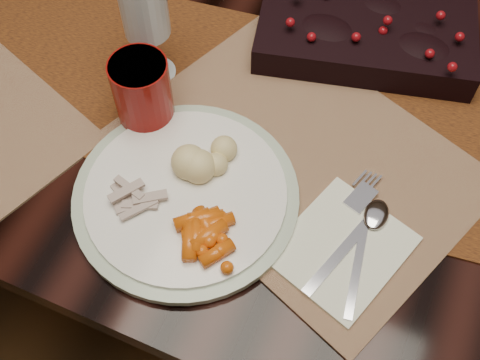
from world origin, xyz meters
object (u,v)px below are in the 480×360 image
at_px(baby_carrots, 202,238).
at_px(turkey_shreds, 135,202).
at_px(dining_table, 288,181).
at_px(mashed_potatoes, 202,148).
at_px(placemat_main, 299,157).
at_px(napkin, 342,248).
at_px(dinner_plate, 186,195).
at_px(centerpiece, 366,33).
at_px(wine_glass, 148,29).
at_px(red_cup, 143,93).

distance_m(baby_carrots, turkey_shreds, 0.10).
xyz_separation_m(dining_table, mashed_potatoes, (-0.06, -0.25, 0.42)).
relative_size(placemat_main, turkey_shreds, 6.48).
distance_m(mashed_potatoes, napkin, 0.22).
bearing_deg(dinner_plate, placemat_main, 46.85).
xyz_separation_m(placemat_main, dinner_plate, (-0.11, -0.12, 0.01)).
xyz_separation_m(centerpiece, wine_glass, (-0.28, -0.17, 0.06)).
bearing_deg(dining_table, baby_carrots, -90.90).
height_order(mashed_potatoes, wine_glass, wine_glass).
bearing_deg(baby_carrots, napkin, 22.01).
bearing_deg(napkin, turkey_shreds, -149.95).
bearing_deg(dinner_plate, napkin, 2.95).
bearing_deg(napkin, mashed_potatoes, -173.42).
xyz_separation_m(centerpiece, mashed_potatoes, (-0.14, -0.30, 0.01)).
relative_size(napkin, red_cup, 1.44).
xyz_separation_m(mashed_potatoes, turkey_shreds, (-0.05, -0.10, -0.02)).
height_order(placemat_main, dinner_plate, dinner_plate).
relative_size(dining_table, turkey_shreds, 25.24).
xyz_separation_m(dinner_plate, wine_glass, (-0.14, 0.18, 0.08)).
distance_m(dining_table, turkey_shreds, 0.54).
distance_m(dinner_plate, red_cup, 0.16).
bearing_deg(mashed_potatoes, red_cup, 158.71).
relative_size(dining_table, red_cup, 16.38).
bearing_deg(mashed_potatoes, centerpiece, 65.30).
bearing_deg(napkin, dinner_plate, -158.38).
bearing_deg(turkey_shreds, wine_glass, 111.92).
distance_m(dinner_plate, turkey_shreds, 0.07).
bearing_deg(baby_carrots, centerpiece, 78.34).
xyz_separation_m(placemat_main, mashed_potatoes, (-0.12, -0.07, 0.04)).
xyz_separation_m(dining_table, dinner_plate, (-0.06, -0.31, 0.39)).
bearing_deg(dining_table, mashed_potatoes, -103.00).
relative_size(baby_carrots, napkin, 0.61).
xyz_separation_m(placemat_main, wine_glass, (-0.26, 0.06, 0.09)).
bearing_deg(red_cup, placemat_main, 5.85).
height_order(turkey_shreds, red_cup, red_cup).
xyz_separation_m(dining_table, placemat_main, (0.06, -0.18, 0.38)).
height_order(dining_table, napkin, napkin).
relative_size(placemat_main, baby_carrots, 4.75).
xyz_separation_m(baby_carrots, turkey_shreds, (-0.10, 0.01, -0.00)).
bearing_deg(dinner_plate, mashed_potatoes, 92.23).
xyz_separation_m(dining_table, red_cup, (-0.17, -0.21, 0.43)).
bearing_deg(wine_glass, dining_table, 32.48).
relative_size(baby_carrots, wine_glass, 0.54).
distance_m(dining_table, centerpiece, 0.42).
bearing_deg(wine_glass, dinner_plate, -52.11).
relative_size(centerpiece, turkey_shreds, 4.58).
relative_size(centerpiece, wine_glass, 1.80).
height_order(dinner_plate, mashed_potatoes, mashed_potatoes).
relative_size(napkin, wine_glass, 0.87).
bearing_deg(turkey_shreds, mashed_potatoes, 63.73).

